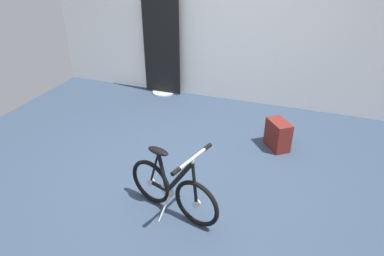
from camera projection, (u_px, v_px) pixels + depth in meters
ground_plane at (185, 179)px, 3.70m from camera, size 6.02×6.02×0.00m
back_wall at (240, 11)px, 4.91m from camera, size 6.02×0.10×2.68m
floor_banner_stand at (162, 52)px, 5.42m from camera, size 0.60×0.36×1.56m
folding_bike_foreground at (172, 188)px, 3.13m from camera, size 0.96×0.52×0.71m
backpack_on_floor at (278, 135)px, 4.17m from camera, size 0.35×0.37×0.35m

